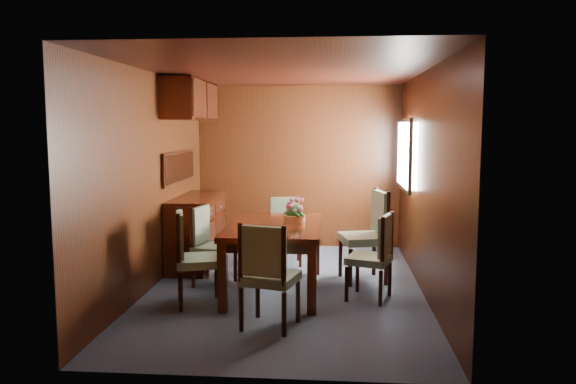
# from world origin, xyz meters

# --- Properties ---
(ground) EXTENTS (4.50, 4.50, 0.00)m
(ground) POSITION_xyz_m (0.00, 0.00, 0.00)
(ground) COLOR #2F3541
(ground) RESTS_ON ground
(room_shell) EXTENTS (3.06, 4.52, 2.41)m
(room_shell) POSITION_xyz_m (-0.10, 0.33, 1.63)
(room_shell) COLOR black
(room_shell) RESTS_ON ground
(sideboard) EXTENTS (0.48, 1.40, 0.90)m
(sideboard) POSITION_xyz_m (-1.25, 1.00, 0.45)
(sideboard) COLOR black
(sideboard) RESTS_ON ground
(dining_table) EXTENTS (1.01, 1.60, 0.75)m
(dining_table) POSITION_xyz_m (-0.11, -0.10, 0.64)
(dining_table) COLOR black
(dining_table) RESTS_ON ground
(chair_left_near) EXTENTS (0.55, 0.57, 0.97)m
(chair_left_near) POSITION_xyz_m (-0.90, -0.65, 0.54)
(chair_left_near) COLOR black
(chair_left_near) RESTS_ON ground
(chair_left_far) EXTENTS (0.49, 0.51, 0.91)m
(chair_left_far) POSITION_xyz_m (-0.89, 0.10, 0.51)
(chair_left_far) COLOR black
(chair_left_far) RESTS_ON ground
(chair_right_near) EXTENTS (0.54, 0.55, 0.91)m
(chair_right_near) POSITION_xyz_m (0.96, -0.32, 0.51)
(chair_right_near) COLOR black
(chair_right_near) RESTS_ON ground
(chair_right_far) EXTENTS (0.60, 0.61, 1.08)m
(chair_right_far) POSITION_xyz_m (0.95, 0.42, 0.60)
(chair_right_far) COLOR black
(chair_right_far) RESTS_ON ground
(chair_head) EXTENTS (0.56, 0.54, 0.97)m
(chair_head) POSITION_xyz_m (-0.06, -1.27, 0.54)
(chair_head) COLOR black
(chair_head) RESTS_ON ground
(chair_foot) EXTENTS (0.47, 0.46, 0.88)m
(chair_foot) POSITION_xyz_m (-0.11, 1.18, 0.49)
(chair_foot) COLOR black
(chair_foot) RESTS_ON ground
(flower_centerpiece) EXTENTS (0.26, 0.26, 0.26)m
(flower_centerpiece) POSITION_xyz_m (0.09, 0.06, 0.88)
(flower_centerpiece) COLOR #BA7238
(flower_centerpiece) RESTS_ON dining_table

